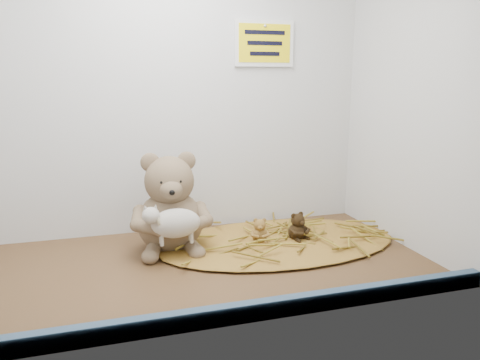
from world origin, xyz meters
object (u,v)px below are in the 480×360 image
object	(u,v)px
mini_teddy_tan	(260,229)
mini_teddy_brown	(297,225)
main_teddy	(170,202)
toy_lamb	(176,223)

from	to	relation	value
mini_teddy_tan	mini_teddy_brown	size ratio (longest dim) A/B	0.85
main_teddy	mini_teddy_tan	size ratio (longest dim) A/B	3.98
toy_lamb	mini_teddy_tan	size ratio (longest dim) A/B	2.42
main_teddy	toy_lamb	size ratio (longest dim) A/B	1.65
mini_teddy_tan	mini_teddy_brown	bearing A→B (deg)	7.61
toy_lamb	mini_teddy_tan	world-z (taller)	toy_lamb
main_teddy	mini_teddy_tan	bearing A→B (deg)	-5.60
main_teddy	mini_teddy_brown	world-z (taller)	main_teddy
main_teddy	toy_lamb	distance (cm)	9.89
toy_lamb	mini_teddy_tan	xyz separation A→B (cm)	(23.80, 5.33, -5.41)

